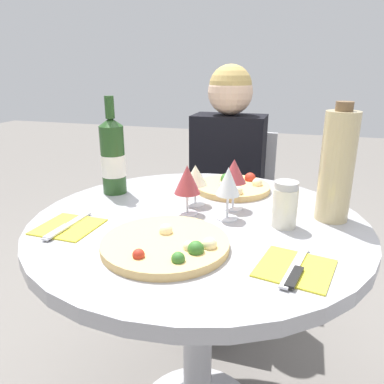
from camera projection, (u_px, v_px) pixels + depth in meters
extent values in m
cylinder|color=#B2B2B7|center=(198.00, 330.00, 1.18)|extent=(0.09, 0.09, 0.69)
cylinder|color=#9E9EA3|center=(198.00, 224.00, 1.06)|extent=(0.94, 0.94, 0.04)
cylinder|color=#ADADB2|center=(224.00, 296.00, 1.97)|extent=(0.37, 0.37, 0.01)
cylinder|color=#ADADB2|center=(225.00, 264.00, 1.91)|extent=(0.06, 0.06, 0.40)
cube|color=#ADADB2|center=(226.00, 225.00, 1.84)|extent=(0.41, 0.41, 0.03)
cube|color=#ADADB2|center=(235.00, 171.00, 1.94)|extent=(0.41, 0.02, 0.42)
cube|color=black|center=(218.00, 276.00, 1.77)|extent=(0.28, 0.30, 0.43)
cube|color=black|center=(228.00, 171.00, 1.75)|extent=(0.33, 0.18, 0.52)
sphere|color=#DBB293|center=(230.00, 92.00, 1.64)|extent=(0.20, 0.20, 0.20)
sphere|color=tan|center=(231.00, 86.00, 1.63)|extent=(0.19, 0.19, 0.19)
cylinder|color=#DBB26B|center=(165.00, 244.00, 0.88)|extent=(0.30, 0.30, 0.02)
sphere|color=beige|center=(166.00, 230.00, 0.92)|extent=(0.03, 0.03, 0.03)
sphere|color=beige|center=(189.00, 246.00, 0.84)|extent=(0.03, 0.03, 0.03)
sphere|color=#B22D1E|center=(139.00, 255.00, 0.80)|extent=(0.03, 0.03, 0.03)
sphere|color=#336B28|center=(178.00, 259.00, 0.78)|extent=(0.03, 0.03, 0.03)
sphere|color=#336B28|center=(196.00, 249.00, 0.82)|extent=(0.04, 0.04, 0.04)
sphere|color=beige|center=(210.00, 244.00, 0.84)|extent=(0.03, 0.03, 0.03)
cylinder|color=#DBB26B|center=(232.00, 187.00, 1.30)|extent=(0.26, 0.26, 0.02)
sphere|color=#B22D1E|center=(239.00, 181.00, 1.31)|extent=(0.04, 0.04, 0.04)
sphere|color=beige|center=(237.00, 191.00, 1.20)|extent=(0.04, 0.04, 0.04)
sphere|color=beige|center=(223.00, 185.00, 1.27)|extent=(0.03, 0.03, 0.03)
sphere|color=#B22D1E|center=(229.00, 189.00, 1.22)|extent=(0.03, 0.03, 0.03)
sphere|color=#B22D1E|center=(250.00, 178.00, 1.34)|extent=(0.04, 0.04, 0.04)
sphere|color=beige|center=(257.00, 183.00, 1.28)|extent=(0.04, 0.04, 0.04)
sphere|color=#336B28|center=(226.00, 179.00, 1.32)|extent=(0.04, 0.04, 0.04)
cylinder|color=#23471E|center=(113.00, 160.00, 1.24)|extent=(0.08, 0.08, 0.23)
cone|color=#23471E|center=(110.00, 122.00, 1.20)|extent=(0.08, 0.08, 0.03)
cylinder|color=#23471E|center=(109.00, 107.00, 1.19)|extent=(0.03, 0.03, 0.07)
cylinder|color=silver|center=(113.00, 165.00, 1.25)|extent=(0.08, 0.08, 0.07)
cylinder|color=tan|center=(337.00, 167.00, 1.01)|extent=(0.09, 0.09, 0.30)
cylinder|color=brown|center=(345.00, 106.00, 0.96)|extent=(0.04, 0.04, 0.02)
cylinder|color=silver|center=(285.00, 208.00, 0.99)|extent=(0.07, 0.07, 0.11)
cylinder|color=#B2B2B7|center=(287.00, 185.00, 0.97)|extent=(0.06, 0.06, 0.02)
cylinder|color=silver|center=(187.00, 213.00, 1.09)|extent=(0.06, 0.06, 0.00)
cylinder|color=silver|center=(187.00, 203.00, 1.08)|extent=(0.01, 0.01, 0.06)
cone|color=#9E383D|center=(187.00, 179.00, 1.06)|extent=(0.08, 0.08, 0.08)
cylinder|color=silver|center=(195.00, 204.00, 1.16)|extent=(0.06, 0.06, 0.00)
cylinder|color=silver|center=(195.00, 194.00, 1.15)|extent=(0.01, 0.01, 0.06)
cone|color=beige|center=(195.00, 175.00, 1.13)|extent=(0.07, 0.07, 0.06)
cylinder|color=silver|center=(227.00, 218.00, 1.06)|extent=(0.06, 0.06, 0.00)
cylinder|color=silver|center=(227.00, 206.00, 1.05)|extent=(0.01, 0.01, 0.07)
cone|color=silver|center=(228.00, 181.00, 1.02)|extent=(0.07, 0.07, 0.08)
cylinder|color=silver|center=(233.00, 208.00, 1.13)|extent=(0.06, 0.06, 0.00)
cylinder|color=silver|center=(233.00, 195.00, 1.12)|extent=(0.01, 0.01, 0.08)
cone|color=#9E383D|center=(234.00, 171.00, 1.09)|extent=(0.07, 0.07, 0.07)
cube|color=yellow|center=(69.00, 227.00, 1.00)|extent=(0.15, 0.15, 0.00)
cube|color=silver|center=(68.00, 225.00, 1.00)|extent=(0.02, 0.19, 0.00)
cube|color=silver|center=(57.00, 231.00, 0.95)|extent=(0.02, 0.09, 0.00)
cube|color=yellow|center=(295.00, 268.00, 0.79)|extent=(0.18, 0.18, 0.00)
cube|color=silver|center=(295.00, 266.00, 0.79)|extent=(0.06, 0.19, 0.00)
cube|color=black|center=(294.00, 277.00, 0.75)|extent=(0.04, 0.09, 0.00)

